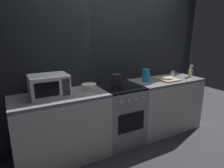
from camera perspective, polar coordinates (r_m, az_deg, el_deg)
The scene contains 12 objects.
ground_plane at distance 3.29m, azimuth 2.25°, elevation -15.89°, with size 8.00×8.00×0.00m, color #2D2D33.
back_wall at distance 3.14m, azimuth -0.58°, elevation 6.08°, with size 3.60×0.05×2.40m.
counter_left at distance 2.77m, azimuth -14.22°, elevation -12.05°, with size 1.20×0.60×0.90m.
stove_unit at distance 3.08m, azimuth 2.35°, elevation -8.70°, with size 0.60×0.63×0.90m.
counter_right at distance 3.60m, azimuth 14.77°, elevation -5.63°, with size 1.20×0.60×0.90m.
microwave at distance 2.57m, azimuth -17.56°, elevation -0.42°, with size 0.46×0.35×0.27m.
kettle at distance 2.96m, azimuth 1.36°, elevation 1.19°, with size 0.28×0.15×0.17m.
mixing_bowl at distance 2.75m, azimuth -6.54°, elevation -0.83°, with size 0.20×0.20×0.08m, color silver.
pitcher at distance 3.22m, azimuth 9.67°, elevation 2.46°, with size 0.16×0.11×0.20m.
dish_pile at distance 3.43m, azimuth 15.15°, elevation 1.55°, with size 0.30×0.40×0.06m.
spice_jar at distance 3.67m, azimuth 16.90°, elevation 2.78°, with size 0.08×0.08×0.10m.
spray_bottle at distance 3.77m, azimuth 21.53°, elevation 3.13°, with size 0.08×0.06×0.20m.
Camera 1 is at (-1.47, -2.41, 1.69)m, focal length 32.01 mm.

